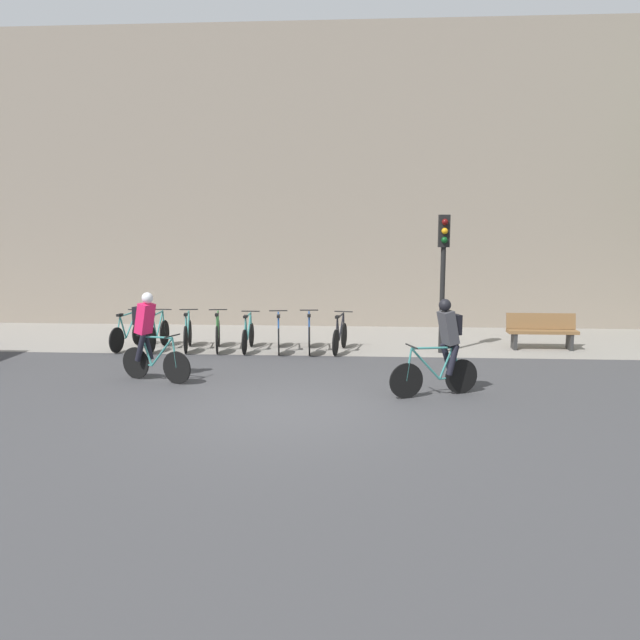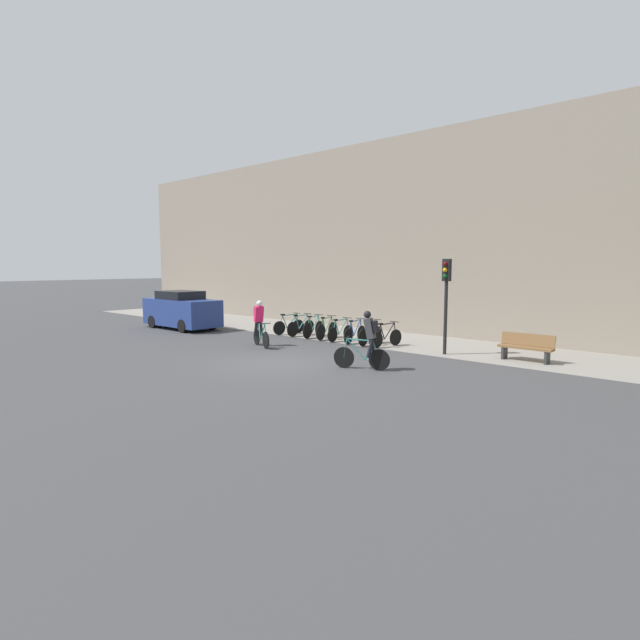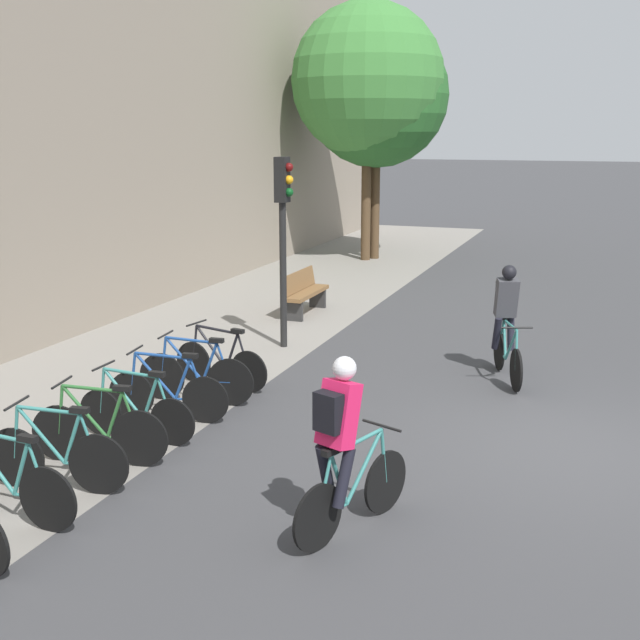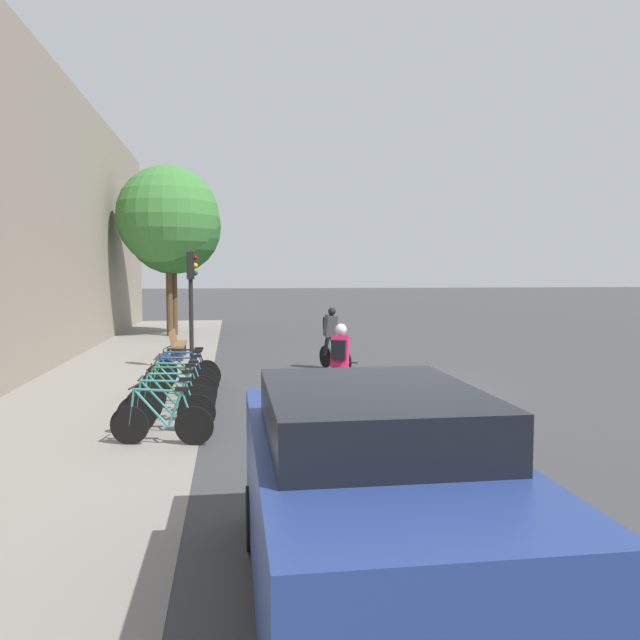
{
  "view_description": "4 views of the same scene",
  "coord_description": "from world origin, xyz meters",
  "px_view_note": "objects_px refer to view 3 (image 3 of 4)",
  "views": [
    {
      "loc": [
        1.21,
        -9.93,
        3.02
      ],
      "look_at": [
        0.3,
        4.19,
        0.91
      ],
      "focal_mm": 35.0,
      "sensor_mm": 36.0,
      "label": 1
    },
    {
      "loc": [
        11.44,
        -10.59,
        3.08
      ],
      "look_at": [
        -0.24,
        2.37,
        1.17
      ],
      "focal_mm": 28.0,
      "sensor_mm": 36.0,
      "label": 2
    },
    {
      "loc": [
        -9.5,
        -0.26,
        3.73
      ],
      "look_at": [
        -0.38,
        3.09,
        1.44
      ],
      "focal_mm": 45.0,
      "sensor_mm": 36.0,
      "label": 3
    },
    {
      "loc": [
        -14.51,
        3.96,
        2.71
      ],
      "look_at": [
        -1.08,
        2.05,
        1.7
      ],
      "focal_mm": 35.0,
      "sensor_mm": 36.0,
      "label": 4
    }
  ],
  "objects_px": {
    "parked_bike_5": "(168,392)",
    "bench": "(304,292)",
    "cyclist_grey": "(507,317)",
    "cyclist_pink": "(342,442)",
    "traffic_light_pole": "(283,217)",
    "parked_bike_4": "(136,411)",
    "parked_bike_3": "(99,431)",
    "parked_bike_2": "(56,455)",
    "parked_bike_1": "(6,485)",
    "parked_bike_6": "(196,375)",
    "parked_bike_7": "(221,362)"
  },
  "relations": [
    {
      "from": "parked_bike_5",
      "to": "parked_bike_7",
      "type": "xyz_separation_m",
      "value": [
        1.51,
        0.0,
        -0.0
      ]
    },
    {
      "from": "parked_bike_3",
      "to": "traffic_light_pole",
      "type": "bearing_deg",
      "value": -0.04
    },
    {
      "from": "cyclist_pink",
      "to": "parked_bike_1",
      "type": "bearing_deg",
      "value": 105.18
    },
    {
      "from": "parked_bike_1",
      "to": "parked_bike_6",
      "type": "bearing_deg",
      "value": -0.0
    },
    {
      "from": "parked_bike_3",
      "to": "bench",
      "type": "xyz_separation_m",
      "value": [
        8.04,
        0.62,
        0.07
      ]
    },
    {
      "from": "parked_bike_3",
      "to": "traffic_light_pole",
      "type": "relative_size",
      "value": 0.49
    },
    {
      "from": "parked_bike_2",
      "to": "parked_bike_7",
      "type": "distance_m",
      "value": 3.78
    },
    {
      "from": "cyclist_grey",
      "to": "parked_bike_6",
      "type": "relative_size",
      "value": 1.03
    },
    {
      "from": "parked_bike_6",
      "to": "parked_bike_7",
      "type": "xyz_separation_m",
      "value": [
        0.76,
        -0.0,
        -0.02
      ]
    },
    {
      "from": "cyclist_grey",
      "to": "parked_bike_2",
      "type": "bearing_deg",
      "value": 146.06
    },
    {
      "from": "cyclist_grey",
      "to": "parked_bike_2",
      "type": "height_order",
      "value": "cyclist_grey"
    },
    {
      "from": "parked_bike_2",
      "to": "parked_bike_6",
      "type": "relative_size",
      "value": 0.94
    },
    {
      "from": "parked_bike_3",
      "to": "cyclist_grey",
      "type": "bearing_deg",
      "value": -37.75
    },
    {
      "from": "cyclist_pink",
      "to": "parked_bike_2",
      "type": "xyz_separation_m",
      "value": [
        -0.1,
        3.15,
        -0.55
      ]
    },
    {
      "from": "parked_bike_7",
      "to": "bench",
      "type": "relative_size",
      "value": 0.96
    },
    {
      "from": "parked_bike_2",
      "to": "cyclist_grey",
      "type": "bearing_deg",
      "value": -33.94
    },
    {
      "from": "bench",
      "to": "parked_bike_3",
      "type": "bearing_deg",
      "value": -175.56
    },
    {
      "from": "cyclist_grey",
      "to": "parked_bike_1",
      "type": "distance_m",
      "value": 7.63
    },
    {
      "from": "parked_bike_2",
      "to": "parked_bike_3",
      "type": "height_order",
      "value": "parked_bike_3"
    },
    {
      "from": "cyclist_grey",
      "to": "parked_bike_3",
      "type": "distance_m",
      "value": 6.38
    },
    {
      "from": "cyclist_pink",
      "to": "parked_bike_3",
      "type": "distance_m",
      "value": 3.26
    },
    {
      "from": "parked_bike_4",
      "to": "bench",
      "type": "bearing_deg",
      "value": 4.92
    },
    {
      "from": "cyclist_pink",
      "to": "cyclist_grey",
      "type": "height_order",
      "value": "cyclist_pink"
    },
    {
      "from": "parked_bike_7",
      "to": "bench",
      "type": "bearing_deg",
      "value": 7.12
    },
    {
      "from": "parked_bike_4",
      "to": "parked_bike_2",
      "type": "bearing_deg",
      "value": 179.93
    },
    {
      "from": "parked_bike_7",
      "to": "traffic_light_pole",
      "type": "xyz_separation_m",
      "value": [
        2.45,
        -0.0,
        1.92
      ]
    },
    {
      "from": "parked_bike_1",
      "to": "bench",
      "type": "distance_m",
      "value": 9.57
    },
    {
      "from": "parked_bike_3",
      "to": "parked_bike_4",
      "type": "bearing_deg",
      "value": -0.14
    },
    {
      "from": "parked_bike_1",
      "to": "parked_bike_2",
      "type": "xyz_separation_m",
      "value": [
        0.76,
        0.0,
        0.0
      ]
    },
    {
      "from": "cyclist_pink",
      "to": "parked_bike_6",
      "type": "distance_m",
      "value": 4.34
    },
    {
      "from": "parked_bike_5",
      "to": "bench",
      "type": "height_order",
      "value": "parked_bike_5"
    },
    {
      "from": "parked_bike_4",
      "to": "parked_bike_7",
      "type": "height_order",
      "value": "parked_bike_7"
    },
    {
      "from": "parked_bike_3",
      "to": "parked_bike_6",
      "type": "bearing_deg",
      "value": -0.02
    },
    {
      "from": "parked_bike_1",
      "to": "parked_bike_7",
      "type": "relative_size",
      "value": 1.02
    },
    {
      "from": "parked_bike_2",
      "to": "parked_bike_4",
      "type": "distance_m",
      "value": 1.51
    },
    {
      "from": "cyclist_pink",
      "to": "parked_bike_2",
      "type": "height_order",
      "value": "cyclist_pink"
    },
    {
      "from": "cyclist_pink",
      "to": "cyclist_grey",
      "type": "xyz_separation_m",
      "value": [
        5.69,
        -0.75,
        -0.0
      ]
    },
    {
      "from": "cyclist_grey",
      "to": "parked_bike_1",
      "type": "relative_size",
      "value": 1.06
    },
    {
      "from": "parked_bike_1",
      "to": "traffic_light_pole",
      "type": "height_order",
      "value": "traffic_light_pole"
    },
    {
      "from": "cyclist_grey",
      "to": "parked_bike_6",
      "type": "xyz_separation_m",
      "value": [
        -2.76,
        3.89,
        -0.54
      ]
    },
    {
      "from": "cyclist_grey",
      "to": "cyclist_pink",
      "type": "bearing_deg",
      "value": 172.54
    },
    {
      "from": "parked_bike_5",
      "to": "parked_bike_6",
      "type": "xyz_separation_m",
      "value": [
        0.76,
        0.0,
        0.01
      ]
    },
    {
      "from": "parked_bike_3",
      "to": "traffic_light_pole",
      "type": "height_order",
      "value": "traffic_light_pole"
    },
    {
      "from": "traffic_light_pole",
      "to": "parked_bike_4",
      "type": "bearing_deg",
      "value": 179.97
    },
    {
      "from": "parked_bike_5",
      "to": "traffic_light_pole",
      "type": "distance_m",
      "value": 4.4
    },
    {
      "from": "bench",
      "to": "parked_bike_6",
      "type": "bearing_deg",
      "value": -173.81
    },
    {
      "from": "parked_bike_4",
      "to": "parked_bike_5",
      "type": "height_order",
      "value": "parked_bike_5"
    },
    {
      "from": "parked_bike_1",
      "to": "parked_bike_6",
      "type": "distance_m",
      "value": 3.79
    },
    {
      "from": "parked_bike_4",
      "to": "bench",
      "type": "distance_m",
      "value": 7.31
    },
    {
      "from": "cyclist_pink",
      "to": "parked_bike_6",
      "type": "bearing_deg",
      "value": 47.03
    }
  ]
}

